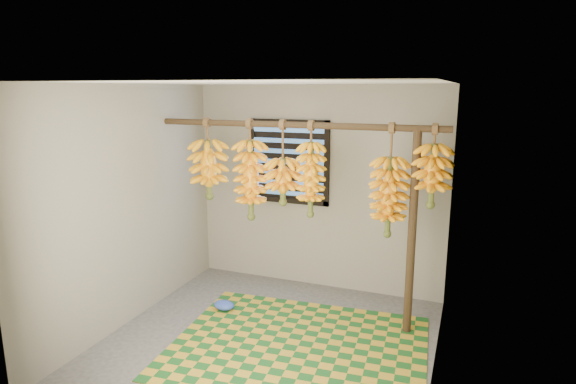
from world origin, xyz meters
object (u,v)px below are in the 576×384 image
at_px(banana_bunch_a, 209,169).
at_px(banana_bunch_f, 432,176).
at_px(support_post, 412,235).
at_px(banana_bunch_d, 311,179).
at_px(plastic_bag, 224,305).
at_px(woven_mat, 298,346).
at_px(banana_bunch_c, 283,181).
at_px(banana_bunch_b, 251,180).
at_px(banana_bunch_e, 389,197).

xyz_separation_m(banana_bunch_a, banana_bunch_f, (2.33, 0.00, 0.08)).
distance_m(support_post, banana_bunch_a, 2.24).
bearing_deg(banana_bunch_d, banana_bunch_a, 180.00).
bearing_deg(plastic_bag, woven_mat, -22.57).
height_order(plastic_bag, banana_bunch_d, banana_bunch_d).
bearing_deg(banana_bunch_f, banana_bunch_d, -180.00).
relative_size(banana_bunch_a, banana_bunch_d, 0.90).
relative_size(woven_mat, banana_bunch_a, 2.65).
relative_size(support_post, banana_bunch_d, 2.07).
bearing_deg(support_post, banana_bunch_f, 0.00).
relative_size(plastic_bag, banana_bunch_c, 0.28).
bearing_deg(banana_bunch_b, support_post, 0.00).
height_order(banana_bunch_a, banana_bunch_e, same).
bearing_deg(woven_mat, banana_bunch_a, 152.76).
height_order(banana_bunch_a, banana_bunch_b, same).
bearing_deg(plastic_bag, banana_bunch_a, 138.61).
bearing_deg(banana_bunch_c, banana_bunch_d, -0.00).
height_order(banana_bunch_d, banana_bunch_f, same).
bearing_deg(banana_bunch_d, plastic_bag, -165.00).
xyz_separation_m(support_post, banana_bunch_b, (-1.68, 0.00, 0.41)).
bearing_deg(woven_mat, banana_bunch_d, 99.61).
distance_m(support_post, banana_bunch_b, 1.73).
relative_size(woven_mat, banana_bunch_d, 2.39).
bearing_deg(plastic_bag, banana_bunch_e, 8.14).
distance_m(banana_bunch_e, banana_bunch_f, 0.45).
xyz_separation_m(banana_bunch_c, banana_bunch_f, (1.46, 0.00, 0.16)).
distance_m(support_post, banana_bunch_f, 0.60).
height_order(support_post, banana_bunch_d, banana_bunch_d).
xyz_separation_m(support_post, woven_mat, (-0.90, -0.66, -0.99)).
xyz_separation_m(banana_bunch_e, banana_bunch_f, (0.38, 0.00, 0.23)).
distance_m(banana_bunch_b, banana_bunch_d, 0.67).
height_order(banana_bunch_d, banana_bunch_e, same).
relative_size(plastic_bag, banana_bunch_f, 0.31).
height_order(banana_bunch_c, banana_bunch_d, same).
distance_m(banana_bunch_b, banana_bunch_f, 1.84).
relative_size(banana_bunch_c, banana_bunch_e, 0.80).
distance_m(banana_bunch_c, banana_bunch_d, 0.30).
distance_m(support_post, banana_bunch_c, 1.38).
xyz_separation_m(banana_bunch_c, banana_bunch_e, (1.08, -0.00, -0.07)).
bearing_deg(banana_bunch_d, banana_bunch_f, 0.00).
height_order(support_post, banana_bunch_a, banana_bunch_a).
height_order(support_post, plastic_bag, support_post).
height_order(woven_mat, plastic_bag, plastic_bag).
bearing_deg(woven_mat, support_post, 36.08).
distance_m(woven_mat, banana_bunch_b, 1.74).
xyz_separation_m(plastic_bag, banana_bunch_f, (2.06, 0.24, 1.52)).
relative_size(banana_bunch_e, banana_bunch_f, 1.42).
bearing_deg(banana_bunch_a, banana_bunch_f, 0.00).
relative_size(banana_bunch_a, banana_bunch_c, 1.00).
bearing_deg(banana_bunch_b, plastic_bag, -133.74).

